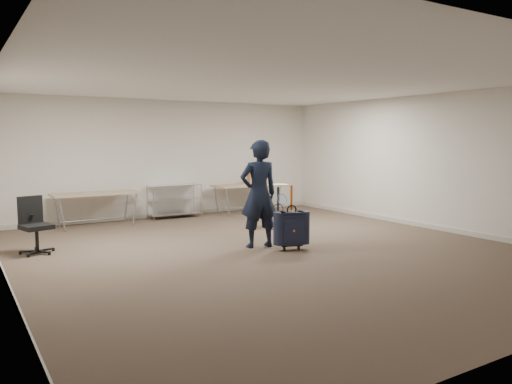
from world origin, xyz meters
TOP-DOWN VIEW (x-y plane):
  - ground at (0.00, 0.00)m, footprint 9.00×9.00m
  - room_shell at (0.00, 1.38)m, footprint 8.00×9.00m
  - folding_table_left at (-1.90, 3.95)m, footprint 1.80×0.75m
  - folding_table_right at (1.90, 3.95)m, footprint 1.80×0.75m
  - wire_shelf at (0.00, 4.20)m, footprint 1.22×0.47m
  - person at (-0.02, 0.36)m, footprint 0.73×0.53m
  - suitcase at (0.31, -0.15)m, footprint 0.45×0.34m
  - office_chair at (-3.39, 1.87)m, footprint 0.57×0.57m
  - equipment_cart at (1.39, 1.80)m, footprint 0.61×0.61m
  - cardboard_box at (2.10, 3.91)m, footprint 0.45×0.38m

SIDE VIEW (x-z plane):
  - ground at x=0.00m, z-range 0.00..0.00m
  - room_shell at x=0.00m, z-range -4.45..4.55m
  - equipment_cart at x=1.39m, z-range -0.22..0.70m
  - office_chair at x=-3.39m, z-range -0.18..0.75m
  - suitcase at x=0.31m, z-range -0.18..0.93m
  - wire_shelf at x=0.00m, z-range 0.04..0.84m
  - folding_table_left at x=-1.90m, z-range 0.31..1.04m
  - folding_table_right at x=1.90m, z-range 0.31..1.04m
  - cardboard_box at x=2.10m, z-range 0.73..1.02m
  - person at x=-0.02m, z-range 0.00..1.86m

